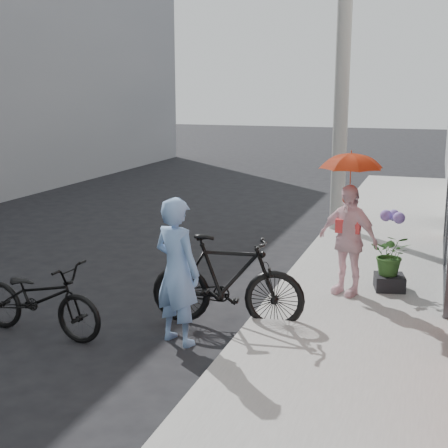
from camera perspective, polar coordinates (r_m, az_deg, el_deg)
The scene contains 11 objects.
ground at distance 7.41m, azimuth -5.90°, elevation -10.46°, with size 80.00×80.00×0.00m, color black.
sidewalk at distance 8.68m, azimuth 12.64°, elevation -6.79°, with size 2.20×24.00×0.12m, color gray.
curb at distance 8.87m, azimuth 5.14°, elevation -6.12°, with size 0.12×24.00×0.12m, color #9E9E99.
utility_pole at distance 12.33m, azimuth 10.85°, elevation 15.13°, with size 0.28×0.28×7.00m, color #9E9E99.
officer at distance 7.04m, azimuth -4.31°, elevation -4.33°, with size 0.62×0.41×1.69m, color #789FD6.
bike_left at distance 7.66m, azimuth -16.55°, elevation -6.52°, with size 0.60×1.72×0.91m, color black.
bike_right at distance 7.59m, azimuth 0.31°, elevation -5.23°, with size 0.53×1.89×1.14m, color black.
kimono_woman at distance 8.51m, azimuth 11.24°, elevation -1.43°, with size 0.88×0.37×1.50m, color #FFD5DE.
parasol at distance 8.32m, azimuth 11.56°, elevation 5.93°, with size 0.79×0.79×0.70m, color red.
planter at distance 8.98m, azimuth 14.88°, elevation -5.17°, with size 0.39×0.39×0.21m, color black.
potted_plant at distance 8.87m, azimuth 15.02°, elevation -2.71°, with size 0.53×0.46×0.59m, color #2D5723.
Camera 1 is at (2.91, -6.18, 2.87)m, focal length 50.00 mm.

